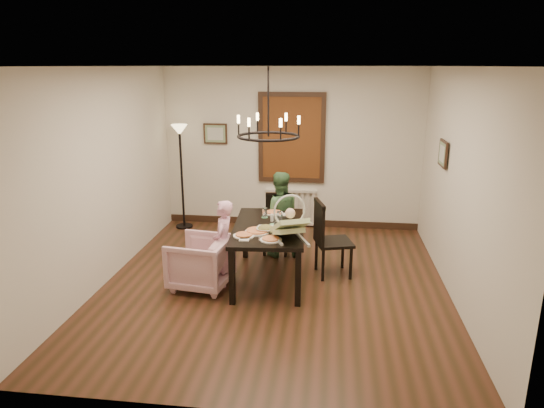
% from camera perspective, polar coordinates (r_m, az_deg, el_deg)
% --- Properties ---
extents(room_shell, '(4.51, 5.00, 2.81)m').
position_cam_1_polar(room_shell, '(6.45, 0.70, 3.37)').
color(room_shell, '#4C281A').
rests_on(room_shell, ground).
extents(dining_table, '(1.03, 1.69, 0.76)m').
position_cam_1_polar(dining_table, '(6.46, -0.40, -3.29)').
color(dining_table, black).
rests_on(dining_table, room_shell).
extents(chair_far, '(0.42, 0.42, 0.91)m').
position_cam_1_polar(chair_far, '(7.45, 0.55, -2.41)').
color(chair_far, black).
rests_on(chair_far, room_shell).
extents(chair_right, '(0.58, 0.58, 1.07)m').
position_cam_1_polar(chair_right, '(6.70, 7.30, -3.98)').
color(chair_right, black).
rests_on(chair_right, room_shell).
extents(armchair, '(0.84, 0.82, 0.68)m').
position_cam_1_polar(armchair, '(6.43, -8.43, -6.80)').
color(armchair, beige).
rests_on(armchair, room_shell).
extents(elderly_woman, '(0.24, 0.35, 0.95)m').
position_cam_1_polar(elderly_woman, '(6.41, -5.74, -5.44)').
color(elderly_woman, '#E4A0BF').
rests_on(elderly_woman, room_shell).
extents(seated_man, '(0.60, 0.51, 1.08)m').
position_cam_1_polar(seated_man, '(7.32, 0.83, -2.05)').
color(seated_man, '#416A3F').
rests_on(seated_man, room_shell).
extents(baby_bouncer, '(0.61, 0.70, 0.38)m').
position_cam_1_polar(baby_bouncer, '(5.88, 2.02, -2.41)').
color(baby_bouncer, '#C2D593').
rests_on(baby_bouncer, dining_table).
extents(salad_bowl, '(0.29, 0.29, 0.07)m').
position_cam_1_polar(salad_bowl, '(6.19, -0.75, -2.97)').
color(salad_bowl, white).
rests_on(salad_bowl, dining_table).
extents(pizza_platter, '(0.32, 0.32, 0.04)m').
position_cam_1_polar(pizza_platter, '(6.16, -1.73, -3.22)').
color(pizza_platter, tan).
rests_on(pizza_platter, dining_table).
extents(drinking_glass, '(0.06, 0.06, 0.12)m').
position_cam_1_polar(drinking_glass, '(6.34, 0.49, -2.24)').
color(drinking_glass, silver).
rests_on(drinking_glass, dining_table).
extents(window_blinds, '(1.00, 0.03, 1.40)m').
position_cam_1_polar(window_blinds, '(8.46, 2.32, 7.77)').
color(window_blinds, '#5E3312').
rests_on(window_blinds, room_shell).
extents(radiator, '(0.92, 0.12, 0.62)m').
position_cam_1_polar(radiator, '(8.75, 2.24, -0.35)').
color(radiator, silver).
rests_on(radiator, room_shell).
extents(picture_back, '(0.42, 0.03, 0.36)m').
position_cam_1_polar(picture_back, '(8.68, -6.67, 8.22)').
color(picture_back, black).
rests_on(picture_back, room_shell).
extents(picture_right, '(0.03, 0.42, 0.36)m').
position_cam_1_polar(picture_right, '(7.04, 19.48, 5.61)').
color(picture_right, black).
rests_on(picture_right, room_shell).
extents(floor_lamp, '(0.30, 0.30, 1.80)m').
position_cam_1_polar(floor_lamp, '(8.66, -10.56, 2.98)').
color(floor_lamp, black).
rests_on(floor_lamp, room_shell).
extents(chandelier, '(0.80, 0.80, 0.04)m').
position_cam_1_polar(chandelier, '(6.15, -0.42, 7.97)').
color(chandelier, black).
rests_on(chandelier, room_shell).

